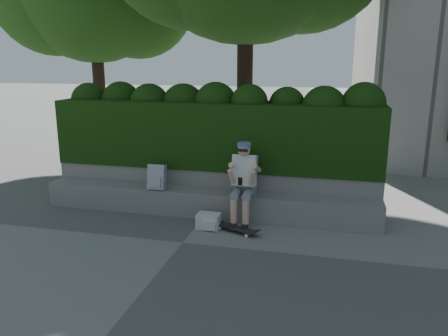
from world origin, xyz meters
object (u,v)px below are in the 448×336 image
(person, at_px, (244,180))
(skateboard, at_px, (236,228))
(backpack_plaid, at_px, (157,177))
(backpack_ground, at_px, (208,221))

(person, xyz_separation_m, skateboard, (-0.03, -0.46, -0.69))
(skateboard, distance_m, backpack_plaid, 1.76)
(backpack_plaid, relative_size, backpack_ground, 1.19)
(skateboard, bearing_deg, person, 109.47)
(person, height_order, backpack_ground, person)
(backpack_ground, bearing_deg, backpack_plaid, 156.23)
(skateboard, relative_size, backpack_ground, 2.01)
(person, bearing_deg, backpack_plaid, 177.06)
(person, xyz_separation_m, backpack_ground, (-0.50, -0.40, -0.63))
(person, distance_m, backpack_plaid, 1.59)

